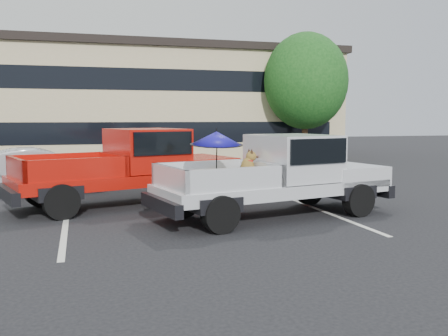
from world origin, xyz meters
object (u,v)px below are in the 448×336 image
at_px(tree_right, 306,81).
at_px(red_pickup, 141,163).
at_px(tree_back, 213,85).
at_px(silver_pickup, 285,171).
at_px(silver_sedan, 39,170).

height_order(tree_right, red_pickup, tree_right).
bearing_deg(red_pickup, tree_back, 52.86).
distance_m(silver_pickup, silver_sedan, 7.99).
bearing_deg(tree_back, silver_sedan, -121.01).
xyz_separation_m(tree_right, tree_back, (-3.00, 8.00, 0.20)).
distance_m(silver_pickup, red_pickup, 3.95).
height_order(tree_back, red_pickup, tree_back).
bearing_deg(silver_pickup, tree_right, 51.05).
relative_size(silver_pickup, red_pickup, 0.94).
height_order(tree_right, tree_back, tree_back).
bearing_deg(red_pickup, silver_sedan, 115.93).
bearing_deg(tree_back, red_pickup, -110.18).
xyz_separation_m(silver_pickup, red_pickup, (-3.01, 2.56, 0.03)).
distance_m(tree_right, silver_sedan, 15.78).
xyz_separation_m(red_pickup, silver_sedan, (-2.75, 2.96, -0.41)).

